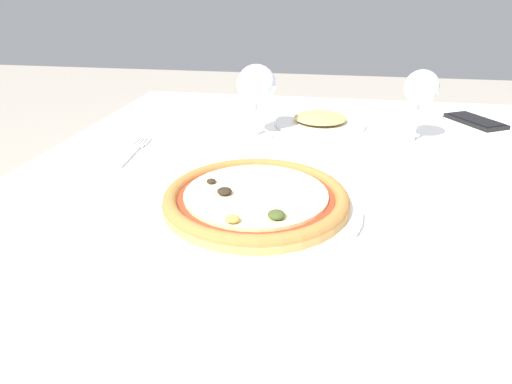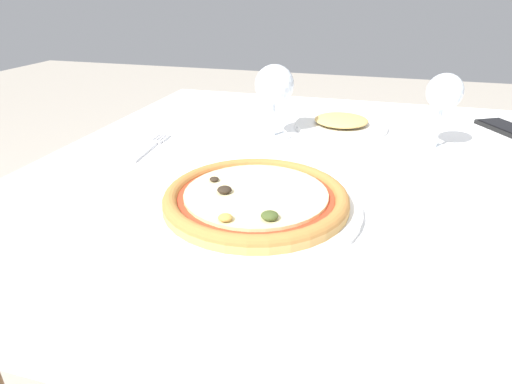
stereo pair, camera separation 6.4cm
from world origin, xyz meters
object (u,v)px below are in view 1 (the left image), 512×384
at_px(fork, 134,151).
at_px(wine_glass_far_left, 256,87).
at_px(pizza_plate, 256,200).
at_px(side_plate, 320,121).
at_px(dining_table, 360,207).
at_px(cell_phone, 475,121).
at_px(wine_glass_far_right, 421,90).

distance_m(fork, wine_glass_far_left, 0.29).
bearing_deg(fork, pizza_plate, -35.44).
bearing_deg(pizza_plate, wine_glass_far_left, 99.48).
distance_m(fork, side_plate, 0.45).
xyz_separation_m(dining_table, fork, (-0.46, 0.01, 0.08)).
bearing_deg(side_plate, dining_table, -70.45).
relative_size(wine_glass_far_left, side_plate, 0.73).
bearing_deg(side_plate, cell_phone, 12.67).
distance_m(cell_phone, side_plate, 0.39).
bearing_deg(dining_table, wine_glass_far_left, 147.18).
height_order(dining_table, wine_glass_far_left, wine_glass_far_left).
bearing_deg(wine_glass_far_left, side_plate, 38.03).
distance_m(pizza_plate, side_plate, 0.46).
distance_m(wine_glass_far_left, wine_glass_far_right, 0.34).
distance_m(dining_table, wine_glass_far_left, 0.34).
bearing_deg(wine_glass_far_right, dining_table, -124.22).
relative_size(fork, wine_glass_far_left, 1.06).
relative_size(dining_table, pizza_plate, 4.02).
relative_size(pizza_plate, wine_glass_far_right, 2.05).
relative_size(pizza_plate, fork, 1.88).
xyz_separation_m(pizza_plate, cell_phone, (0.46, 0.54, -0.01)).
bearing_deg(wine_glass_far_left, fork, -148.80).
height_order(pizza_plate, side_plate, pizza_plate).
relative_size(pizza_plate, cell_phone, 1.99).
relative_size(wine_glass_far_left, cell_phone, 1.00).
height_order(fork, cell_phone, cell_phone).
distance_m(wine_glass_far_right, cell_phone, 0.28).
bearing_deg(wine_glass_far_right, wine_glass_far_left, -177.59).
height_order(dining_table, wine_glass_far_right, wine_glass_far_right).
distance_m(wine_glass_far_left, side_plate, 0.20).
bearing_deg(pizza_plate, cell_phone, 49.53).
bearing_deg(dining_table, side_plate, 109.55).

